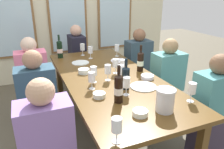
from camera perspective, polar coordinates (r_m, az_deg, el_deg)
name	(u,v)px	position (r m, az deg, el deg)	size (l,w,h in m)	color
ground_plane	(110,132)	(2.79, -0.64, -14.74)	(12.00, 12.00, 0.00)	brown
back_wall_with_windows	(66,1)	(4.28, -11.86, 18.21)	(4.19, 0.10, 2.90)	beige
dining_table	(109,82)	(2.46, -0.70, -1.98)	(0.99, 2.26, 0.74)	brown
white_plate_0	(80,63)	(2.91, -8.25, 3.07)	(0.23, 0.23, 0.01)	white
white_plate_1	(119,61)	(2.97, 1.74, 3.63)	(0.22, 0.22, 0.01)	white
white_plate_2	(143,87)	(2.19, 8.19, -3.14)	(0.26, 0.26, 0.01)	white
metal_pitcher	(165,100)	(1.77, 13.74, -6.51)	(0.16, 0.16, 0.19)	silver
wine_bottle_0	(119,88)	(1.84, 1.74, -3.62)	(0.08, 0.08, 0.33)	black
wine_bottle_1	(60,49)	(3.17, -13.53, 6.50)	(0.08, 0.08, 0.33)	black
wine_bottle_2	(140,61)	(2.59, 7.44, 3.46)	(0.08, 0.08, 0.31)	black
wine_bottle_3	(126,78)	(2.09, 3.61, -0.85)	(0.08, 0.08, 0.31)	black
tasting_bowl_0	(147,77)	(2.40, 9.23, -0.61)	(0.14, 0.14, 0.04)	white
tasting_bowl_1	(84,71)	(2.54, -7.38, 0.89)	(0.13, 0.13, 0.05)	white
tasting_bowl_2	(99,95)	(1.97, -3.36, -5.37)	(0.11, 0.11, 0.04)	white
tasting_bowl_3	(140,113)	(1.71, 7.39, -9.92)	(0.12, 0.12, 0.04)	white
wine_glass_0	(82,48)	(3.24, -7.75, 7.01)	(0.07, 0.07, 0.17)	white
wine_glass_1	(192,89)	(1.97, 20.21, -3.60)	(0.07, 0.07, 0.17)	white
wine_glass_2	(115,64)	(2.49, 0.92, 2.83)	(0.07, 0.07, 0.17)	white
wine_glass_3	(92,78)	(2.09, -5.34, -0.86)	(0.07, 0.07, 0.17)	white
wine_glass_4	(126,83)	(1.97, 3.78, -2.28)	(0.07, 0.07, 0.17)	white
wine_glass_5	(117,48)	(3.16, 1.30, 6.94)	(0.07, 0.07, 0.17)	white
wine_glass_6	(121,70)	(2.28, 2.31, 1.19)	(0.07, 0.07, 0.17)	white
wine_glass_7	(108,70)	(2.29, -1.11, 1.30)	(0.07, 0.07, 0.17)	white
wine_glass_8	(117,126)	(1.38, 1.24, -13.37)	(0.07, 0.07, 0.17)	white
wine_glass_9	(94,71)	(2.24, -4.82, 0.83)	(0.07, 0.07, 0.17)	white
wine_glass_10	(123,64)	(2.46, 2.84, 2.73)	(0.07, 0.07, 0.17)	white
wine_glass_11	(90,50)	(3.07, -5.70, 6.31)	(0.07, 0.07, 0.17)	white
seated_person_0	(39,104)	(2.42, -18.68, -7.40)	(0.38, 0.24, 1.11)	#29352C
seated_person_1	(167,84)	(2.86, 14.11, -2.37)	(0.38, 0.24, 1.11)	#2E313C
seated_person_3	(212,111)	(2.38, 24.60, -8.76)	(0.38, 0.24, 1.11)	#362D40
seated_person_4	(34,81)	(3.03, -19.80, -1.71)	(0.38, 0.24, 1.11)	#28313D
seated_person_5	(138,66)	(3.45, 6.79, 2.20)	(0.38, 0.24, 1.11)	#26272F
seated_person_6	(78,59)	(3.85, -9.02, 4.08)	(0.24, 0.38, 1.11)	#392439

